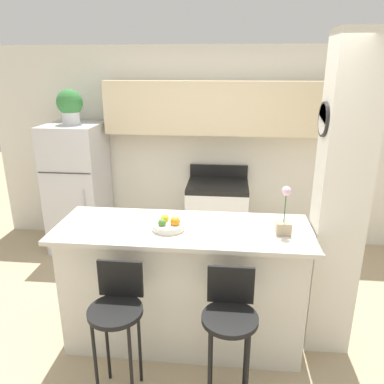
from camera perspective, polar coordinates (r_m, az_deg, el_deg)
ground_plane at (r=3.58m, az=-1.26°, el=-21.28°), size 14.00×14.00×0.00m
wall_back at (r=4.83m, az=2.72°, el=9.03°), size 5.60×0.38×2.55m
pillar_right at (r=3.13m, az=21.53°, el=-1.73°), size 0.38×0.32×2.55m
counter_bar at (r=3.26m, az=-1.32°, el=-13.96°), size 2.05×0.74×1.07m
refrigerator at (r=5.04m, az=-16.93°, el=0.66°), size 0.67×0.73×1.63m
stove_range at (r=4.83m, az=3.83°, el=-3.78°), size 0.76×0.65×1.07m
bar_stool_left at (r=2.78m, az=-11.34°, el=-17.37°), size 0.38×0.38×1.01m
bar_stool_right at (r=2.68m, az=5.78°, el=-18.60°), size 0.38×0.38×1.01m
potted_plant_on_fridge at (r=4.83m, az=-18.11°, el=12.49°), size 0.31×0.31×0.42m
orchid_vase at (r=2.94m, az=13.84°, el=-4.17°), size 0.11×0.11×0.38m
fruit_bowl at (r=2.96m, az=-3.59°, el=-5.06°), size 0.26×0.26×0.11m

